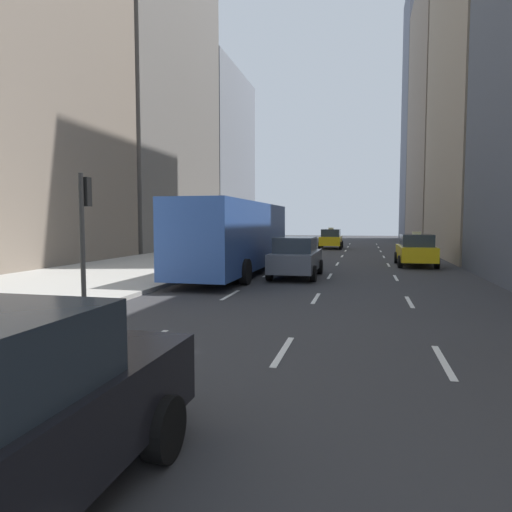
{
  "coord_description": "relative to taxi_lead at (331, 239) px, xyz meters",
  "views": [
    {
      "loc": [
        4.02,
        -0.22,
        2.41
      ],
      "look_at": [
        0.62,
        14.21,
        1.29
      ],
      "focal_mm": 32.0,
      "sensor_mm": 36.0,
      "label": 1
    }
  ],
  "objects": [
    {
      "name": "sidewalk_left",
      "position": [
        -8.2,
        -13.98,
        -0.81
      ],
      "size": [
        8.0,
        66.0,
        0.15
      ],
      "primitive_type": "cube",
      "color": "#ADAAA3",
      "rests_on": "ground"
    },
    {
      "name": "lane_markings",
      "position": [
        1.4,
        -17.98,
        -0.87
      ],
      "size": [
        5.72,
        56.0,
        0.01
      ],
      "color": "white",
      "rests_on": "ground"
    },
    {
      "name": "building_row_left",
      "position": [
        -15.2,
        -12.54,
        12.23
      ],
      "size": [
        6.0,
        64.52,
        31.76
      ],
      "color": "gray",
      "rests_on": "ground"
    },
    {
      "name": "building_row_right",
      "position": [
        10.8,
        -2.05,
        13.41
      ],
      "size": [
        6.0,
        70.76,
        37.16
      ],
      "color": "gray",
      "rests_on": "ground"
    },
    {
      "name": "taxi_lead",
      "position": [
        0.0,
        0.0,
        0.0
      ],
      "size": [
        2.02,
        4.4,
        1.87
      ],
      "color": "yellow",
      "rests_on": "ground"
    },
    {
      "name": "taxi_second",
      "position": [
        5.6,
        -15.21,
        0.0
      ],
      "size": [
        2.02,
        4.4,
        1.87
      ],
      "color": "yellow",
      "rests_on": "ground"
    },
    {
      "name": "sedan_black_near",
      "position": [
        0.0,
        -21.68,
        0.01
      ],
      "size": [
        2.02,
        4.56,
        1.75
      ],
      "color": "#565B66",
      "rests_on": "ground"
    },
    {
      "name": "city_bus",
      "position": [
        -2.81,
        -21.25,
        0.91
      ],
      "size": [
        2.8,
        11.61,
        3.25
      ],
      "color": "#2D519E",
      "rests_on": "ground"
    },
    {
      "name": "traffic_light_pole",
      "position": [
        -3.95,
        -31.13,
        1.53
      ],
      "size": [
        0.24,
        0.42,
        3.6
      ],
      "color": "black",
      "rests_on": "ground"
    }
  ]
}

